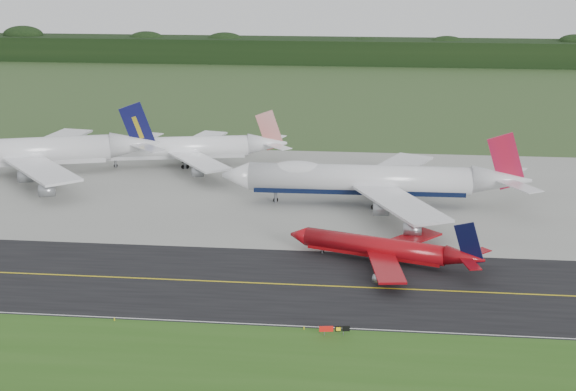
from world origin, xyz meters
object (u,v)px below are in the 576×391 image
Objects in this scene: jet_ba_747 at (370,180)px; taxiway_sign at (334,329)px; jet_star_tail at (184,148)px; jet_red_737 at (385,248)px; jet_navy_gold at (26,152)px.

jet_ba_747 is 64.23m from taxiway_sign.
jet_ba_747 is at bearing 85.74° from taxiway_sign.
jet_star_tail is 12.22× the size of taxiway_sign.
taxiway_sign is at bearing -64.80° from jet_star_tail.
jet_red_737 reaches higher than taxiway_sign.
taxiway_sign is at bearing -44.75° from jet_navy_gold.
jet_ba_747 is at bearing 94.73° from jet_red_737.
jet_ba_747 reaches higher than jet_red_737.
jet_star_tail is at bearing 149.18° from jet_ba_747.
jet_navy_gold is 15.01× the size of taxiway_sign.
taxiway_sign is (-4.76, -63.88, -4.75)m from jet_ba_747.
jet_ba_747 reaches higher than taxiway_sign.
jet_red_737 is 8.00× the size of taxiway_sign.
jet_red_737 is (2.83, -34.25, -3.09)m from jet_ba_747.
jet_ba_747 reaches higher than jet_star_tail.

